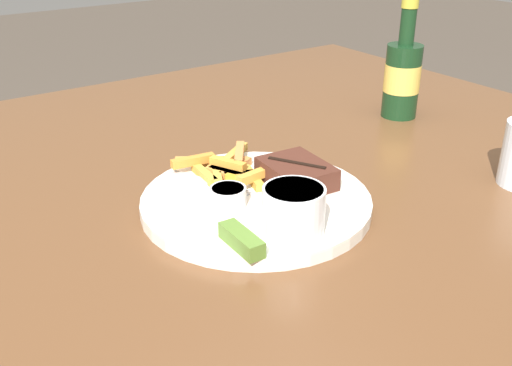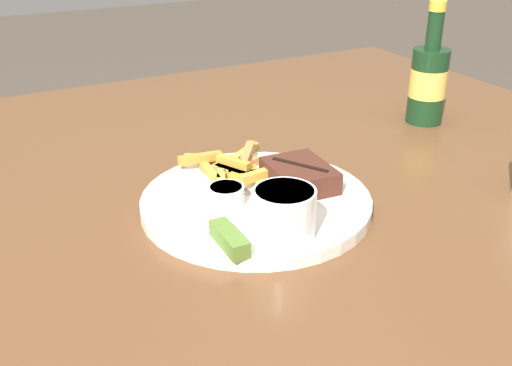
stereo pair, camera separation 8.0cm
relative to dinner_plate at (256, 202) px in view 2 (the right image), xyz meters
The scene contains 9 objects.
dining_table 0.07m from the dinner_plate, ahead, with size 1.38×1.50×0.72m.
dinner_plate is the anchor object (origin of this frame).
steak_portion 0.07m from the dinner_plate, 88.25° to the left, with size 0.11×0.09×0.03m.
fries_pile 0.09m from the dinner_plate, behind, with size 0.15×0.15×0.02m.
coleslaw_cup 0.12m from the dinner_plate, 10.75° to the right, with size 0.08×0.08×0.06m.
dipping_sauce_cup 0.05m from the dinner_plate, 86.35° to the right, with size 0.05×0.05×0.03m.
pickle_spear 0.13m from the dinner_plate, 42.27° to the right, with size 0.07×0.02×0.02m.
fork_utensil 0.08m from the dinner_plate, 155.97° to the right, with size 0.13×0.07×0.00m.
beer_bottle 0.47m from the dinner_plate, 109.07° to the left, with size 0.07×0.07×0.22m.
Camera 2 is at (0.63, -0.35, 1.11)m, focal length 42.00 mm.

